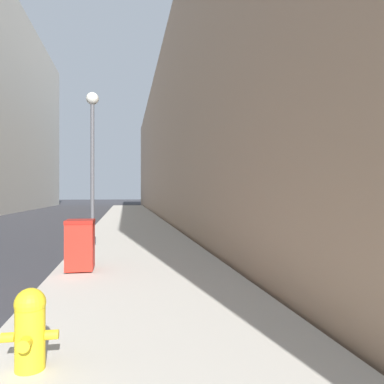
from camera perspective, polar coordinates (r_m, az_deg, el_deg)
The scene contains 5 objects.
sidewalk_right at distance 20.73m, azimuth -9.05°, elevation -4.93°, with size 3.84×60.00×0.14m.
building_right_stone at distance 30.15m, azimuth 6.21°, elevation 7.63°, with size 12.00×60.00×11.75m.
fire_hydrant at distance 4.05m, azimuth -23.46°, elevation -18.33°, with size 0.51×0.40×0.77m.
trash_bin at distance 8.45m, azimuth -16.68°, elevation -7.66°, with size 0.58×0.70×1.09m.
lamppost at distance 12.57m, azimuth -14.94°, elevation 6.72°, with size 0.40×0.40×4.91m.
Camera 1 is at (5.01, -2.66, 1.81)m, focal length 35.00 mm.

